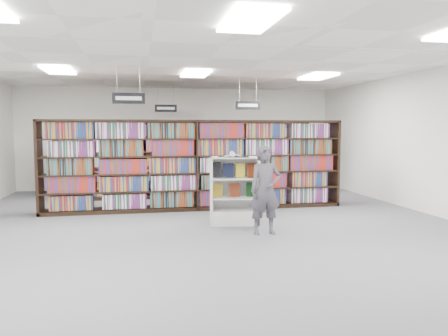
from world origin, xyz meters
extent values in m
plane|color=#545459|center=(0.00, 0.00, 0.00)|extent=(12.00, 12.00, 0.00)
cube|color=white|center=(0.00, 0.00, 3.20)|extent=(10.00, 12.00, 0.10)
cube|color=white|center=(0.00, 6.00, 1.60)|extent=(10.00, 0.10, 3.20)
cube|color=white|center=(0.00, -6.00, 1.60)|extent=(10.00, 0.10, 3.20)
cube|color=white|center=(5.00, 0.00, 1.60)|extent=(0.10, 12.00, 3.20)
cube|color=black|center=(0.00, 2.00, 1.05)|extent=(7.00, 0.60, 2.10)
cube|color=maroon|center=(0.00, 2.00, 1.05)|extent=(6.88, 0.42, 1.98)
cube|color=black|center=(0.00, 4.00, 1.05)|extent=(7.00, 0.60, 2.10)
cube|color=maroon|center=(0.00, 4.00, 1.05)|extent=(6.88, 0.42, 1.98)
cube|color=black|center=(0.00, 5.70, 1.05)|extent=(7.00, 0.60, 2.10)
cube|color=maroon|center=(0.00, 5.70, 1.05)|extent=(6.88, 0.42, 1.98)
cylinder|color=#B2B2B7|center=(-1.73, 1.00, 2.91)|extent=(0.01, 0.01, 0.58)
cylinder|color=#B2B2B7|center=(-1.27, 1.00, 2.91)|extent=(0.01, 0.01, 0.58)
cube|color=black|center=(-1.50, 1.00, 2.51)|extent=(0.65, 0.02, 0.22)
cube|color=white|center=(-1.50, 0.99, 2.51)|extent=(0.52, 0.00, 0.08)
cylinder|color=#B2B2B7|center=(1.27, 3.00, 2.91)|extent=(0.01, 0.01, 0.58)
cylinder|color=#B2B2B7|center=(1.73, 3.00, 2.91)|extent=(0.01, 0.01, 0.58)
cube|color=black|center=(1.50, 3.00, 2.51)|extent=(0.65, 0.02, 0.22)
cube|color=white|center=(1.50, 2.99, 2.51)|extent=(0.52, 0.00, 0.08)
cylinder|color=#B2B2B7|center=(-0.73, 5.00, 2.91)|extent=(0.01, 0.01, 0.58)
cylinder|color=#B2B2B7|center=(-0.27, 5.00, 2.91)|extent=(0.01, 0.01, 0.58)
cube|color=black|center=(-0.50, 5.00, 2.51)|extent=(0.65, 0.02, 0.22)
cube|color=white|center=(-0.50, 4.99, 2.51)|extent=(0.52, 0.00, 0.08)
cube|color=white|center=(0.00, -3.00, 3.16)|extent=(0.60, 1.20, 0.04)
cube|color=white|center=(-3.00, 2.00, 3.16)|extent=(0.60, 1.20, 0.04)
cube|color=white|center=(0.00, 2.00, 3.16)|extent=(0.60, 1.20, 0.04)
cube|color=white|center=(3.00, 2.00, 3.16)|extent=(0.60, 1.20, 0.04)
cube|color=white|center=(0.53, 0.22, 0.14)|extent=(1.02, 0.60, 0.29)
cube|color=white|center=(0.08, 0.28, 0.67)|extent=(0.10, 0.48, 1.35)
cube|color=white|center=(0.99, 0.16, 0.67)|extent=(0.10, 0.48, 1.35)
cube|color=white|center=(0.56, 0.45, 0.67)|extent=(0.96, 0.15, 1.35)
cube|color=white|center=(0.53, 0.22, 1.33)|extent=(1.02, 0.60, 0.03)
cube|color=white|center=(0.53, 0.22, 0.53)|extent=(0.93, 0.55, 0.02)
cube|color=white|center=(0.53, 0.22, 0.91)|extent=(0.93, 0.55, 0.02)
cube|color=black|center=(0.18, 0.32, 1.07)|extent=(0.20, 0.09, 0.29)
cube|color=black|center=(0.42, 0.29, 1.07)|extent=(0.20, 0.09, 0.29)
cube|color=gold|center=(0.66, 0.26, 1.07)|extent=(0.20, 0.09, 0.29)
cube|color=maroon|center=(0.90, 0.23, 1.07)|extent=(0.20, 0.09, 0.29)
cube|color=gold|center=(0.20, 0.32, 0.68)|extent=(0.22, 0.08, 0.27)
cube|color=maroon|center=(0.54, 0.27, 0.68)|extent=(0.22, 0.08, 0.27)
cube|color=#154519|center=(0.88, 0.23, 0.68)|extent=(0.22, 0.08, 0.27)
cube|color=black|center=(0.49, 0.15, 1.35)|extent=(0.64, 0.43, 0.01)
cube|color=white|center=(0.35, 0.15, 1.36)|extent=(0.31, 0.35, 0.05)
cube|color=white|center=(0.63, 0.15, 1.36)|extent=(0.31, 0.35, 0.07)
cylinder|color=white|center=(0.47, 0.15, 1.41)|extent=(0.15, 0.31, 0.10)
imported|color=#48434D|center=(0.89, -0.70, 0.80)|extent=(0.60, 0.41, 1.59)
camera|label=1|loc=(-1.32, -8.14, 1.87)|focal=35.00mm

